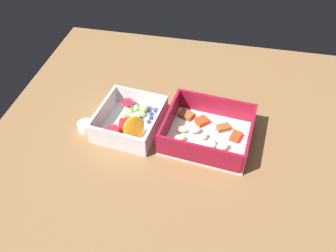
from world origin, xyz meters
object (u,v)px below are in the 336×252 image
Objects in this scene: candy_bar at (198,104)px; paper_cup_liner at (86,126)px; pasta_container at (207,133)px; fruit_bowl at (130,121)px.

candy_bar is 26.81cm from paper_cup_liner.
pasta_container is 1.23× the size of fruit_bowl.
fruit_bowl is (-17.25, 0.06, 0.06)cm from pasta_container.
candy_bar is at bearing 36.39° from fruit_bowl.
pasta_container reaches higher than candy_bar.
pasta_container is 5.55× the size of paper_cup_liner.
candy_bar is 1.97× the size of paper_cup_liner.
pasta_container is at bearing 5.69° from paper_cup_liner.
pasta_container is 26.95cm from paper_cup_liner.
paper_cup_liner reaches higher than candy_bar.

